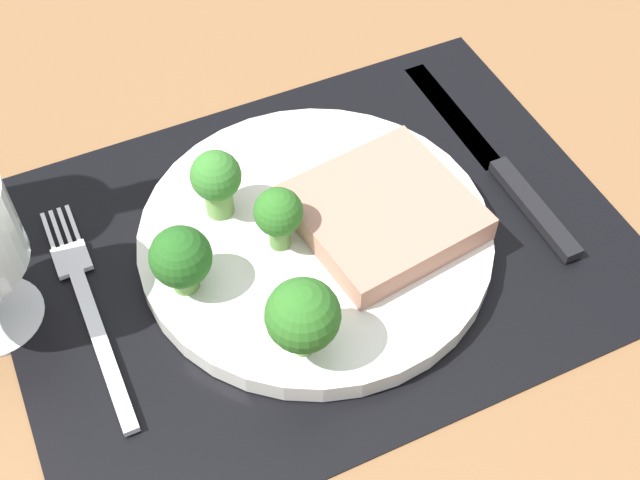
% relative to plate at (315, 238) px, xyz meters
% --- Properties ---
extents(ground_plane, '(1.40, 1.10, 0.03)m').
position_rel_plate_xyz_m(ground_plane, '(0.00, 0.00, -0.03)').
color(ground_plane, brown).
extents(placemat, '(0.43, 0.32, 0.00)m').
position_rel_plate_xyz_m(placemat, '(0.00, 0.00, -0.01)').
color(placemat, black).
rests_on(placemat, ground_plane).
extents(plate, '(0.25, 0.25, 0.02)m').
position_rel_plate_xyz_m(plate, '(0.00, 0.00, 0.00)').
color(plate, silver).
rests_on(plate, placemat).
extents(steak, '(0.13, 0.12, 0.02)m').
position_rel_plate_xyz_m(steak, '(0.05, -0.01, 0.02)').
color(steak, tan).
rests_on(steak, plate).
extents(broccoli_center, '(0.04, 0.04, 0.05)m').
position_rel_plate_xyz_m(broccoli_center, '(-0.10, -0.01, 0.04)').
color(broccoli_center, '#5B8942').
rests_on(broccoli_center, plate).
extents(broccoli_back_left, '(0.03, 0.03, 0.05)m').
position_rel_plate_xyz_m(broccoli_back_left, '(-0.03, -0.00, 0.04)').
color(broccoli_back_left, '#5B8942').
rests_on(broccoli_back_left, plate).
extents(broccoli_near_steak, '(0.04, 0.04, 0.05)m').
position_rel_plate_xyz_m(broccoli_near_steak, '(-0.05, 0.04, 0.04)').
color(broccoli_near_steak, '#6B994C').
rests_on(broccoli_near_steak, plate).
extents(broccoli_near_fork, '(0.05, 0.05, 0.06)m').
position_rel_plate_xyz_m(broccoli_near_fork, '(-0.05, -0.08, 0.05)').
color(broccoli_near_fork, '#6B994C').
rests_on(broccoli_near_fork, plate).
extents(fork, '(0.02, 0.19, 0.01)m').
position_rel_plate_xyz_m(fork, '(-0.16, 0.01, -0.01)').
color(fork, silver).
rests_on(fork, placemat).
extents(knife, '(0.02, 0.23, 0.01)m').
position_rel_plate_xyz_m(knife, '(0.16, 0.01, -0.00)').
color(knife, black).
rests_on(knife, placemat).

